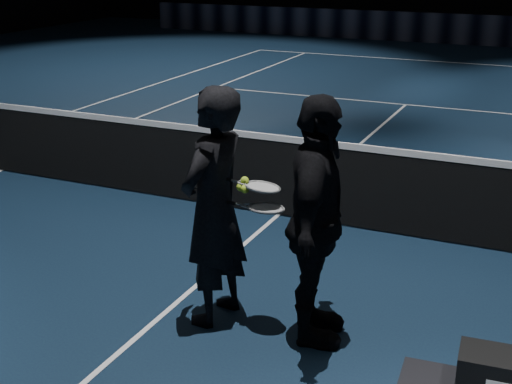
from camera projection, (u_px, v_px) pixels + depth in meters
floor at (278, 215)px, 8.17m from camera, size 36.00×36.00×0.00m
court_lines at (278, 215)px, 8.17m from camera, size 10.98×23.78×0.01m
net_mesh at (279, 178)px, 8.02m from camera, size 12.80×0.02×0.86m
net_tape at (279, 138)px, 7.87m from camera, size 12.80×0.03×0.07m
sponsor_backdrop at (476, 30)px, 21.35m from camera, size 22.00×0.15×0.90m
player_a at (214, 207)px, 5.65m from camera, size 0.54×0.76×1.96m
player_b at (316, 223)px, 5.34m from camera, size 0.72×1.22×1.96m
racket_lower at (266, 208)px, 5.46m from camera, size 0.69×0.24×0.03m
racket_upper at (262, 187)px, 5.47m from camera, size 0.70×0.28×0.10m
tennis_balls at (243, 186)px, 5.49m from camera, size 0.12×0.10×0.12m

